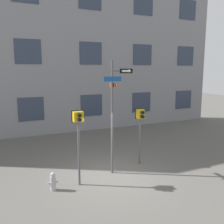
{
  "coord_description": "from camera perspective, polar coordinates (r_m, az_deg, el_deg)",
  "views": [
    {
      "loc": [
        -3.78,
        -8.59,
        4.17
      ],
      "look_at": [
        0.24,
        0.22,
        2.53
      ],
      "focal_mm": 40.0,
      "sensor_mm": 36.0,
      "label": 1
    }
  ],
  "objects": [
    {
      "name": "building_facade",
      "position": [
        17.04,
        -12.04,
        18.99
      ],
      "size": [
        24.0,
        0.63,
        13.99
      ],
      "color": "gray",
      "rests_on": "ground_plane"
    },
    {
      "name": "fire_hydrant",
      "position": [
        9.26,
        -13.34,
        -15.22
      ],
      "size": [
        0.36,
        0.2,
        0.66
      ],
      "color": "#A5A5A8",
      "rests_on": "ground_plane"
    },
    {
      "name": "ground_plane",
      "position": [
        10.27,
        -0.73,
        -14.33
      ],
      "size": [
        60.0,
        60.0,
        0.0
      ],
      "primitive_type": "plane",
      "color": "#595651"
    },
    {
      "name": "street_sign_pole",
      "position": [
        9.82,
        0.4,
        0.68
      ],
      "size": [
        1.26,
        0.77,
        4.53
      ],
      "color": "#4C4C51",
      "rests_on": "ground_plane"
    },
    {
      "name": "pedestrian_signal_right",
      "position": [
        10.98,
        6.46,
        -2.09
      ],
      "size": [
        0.35,
        0.4,
        2.5
      ],
      "color": "#4C4C51",
      "rests_on": "ground_plane"
    },
    {
      "name": "pedestrian_signal_left",
      "position": [
        8.9,
        -7.72,
        -3.46
      ],
      "size": [
        0.4,
        0.4,
        2.76
      ],
      "color": "#4C4C51",
      "rests_on": "ground_plane"
    }
  ]
}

